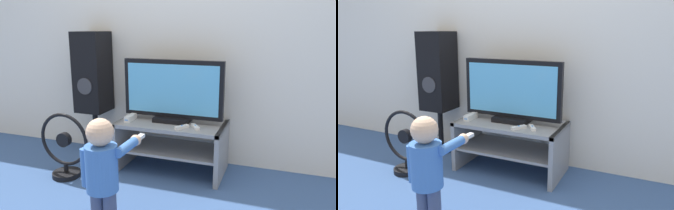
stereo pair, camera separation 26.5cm
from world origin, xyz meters
The scene contains 10 objects.
ground_plane centered at (0.00, 0.00, 0.00)m, with size 16.00×16.00×0.00m, color #38568C.
wall_back centered at (0.00, 0.56, 1.30)m, with size 10.00×0.06×2.60m.
tv_stand centered at (0.00, 0.24, 0.28)m, with size 0.91×0.48×0.43m.
television centered at (0.00, 0.26, 0.69)m, with size 0.86×0.20×0.52m.
game_console centered at (-0.35, 0.17, 0.46)m, with size 0.05×0.16×0.05m.
remote_primary centered at (0.23, 0.14, 0.45)m, with size 0.10×0.13×0.03m.
remote_secondary centered at (0.13, 0.10, 0.45)m, with size 0.10×0.13×0.03m.
child centered at (-0.07, -0.78, 0.43)m, with size 0.28×0.43×0.73m.
speaker_tower centered at (-0.83, 0.37, 0.78)m, with size 0.27×0.30×1.18m.
floor_fan centered at (-0.79, -0.19, 0.25)m, with size 0.45×0.23×0.55m.
Camera 1 is at (0.87, -2.29, 1.22)m, focal length 35.00 mm.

